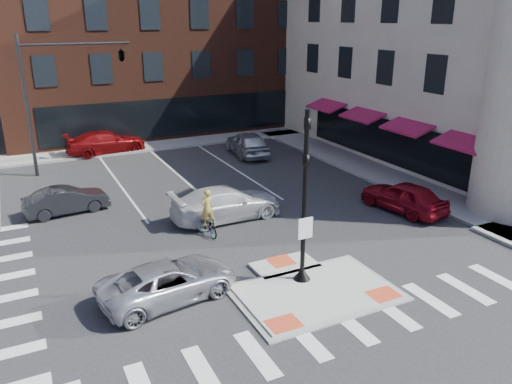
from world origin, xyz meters
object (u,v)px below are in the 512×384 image
bg_car_silver (247,143)px  bg_car_red (106,142)px  bg_car_dark (66,200)px  silver_suv (169,281)px  red_sedan (404,197)px  cyclist (208,220)px  white_pickup (226,203)px

bg_car_silver → bg_car_red: 9.69m
bg_car_dark → bg_car_silver: bearing=-71.4°
bg_car_silver → silver_suv: bearing=63.3°
silver_suv → bg_car_red: bearing=-13.7°
bg_car_dark → bg_car_red: (3.76, 10.50, 0.13)m
red_sedan → cyclist: 9.53m
bg_car_dark → cyclist: cyclist is taller
white_pickup → bg_car_dark: size_ratio=1.35×
white_pickup → bg_car_red: (-2.77, 14.50, 0.01)m
red_sedan → bg_car_silver: bearing=-89.1°
white_pickup → bg_car_red: bearing=9.6°
bg_car_dark → bg_car_red: bearing=-26.3°
red_sedan → bg_car_silver: (-2.29, 12.63, 0.08)m
silver_suv → bg_car_red: (1.67, 20.09, 0.13)m
silver_suv → cyclist: bearing=-44.1°
bg_car_red → white_pickup: bearing=-174.6°
red_sedan → white_pickup: 8.47m
bg_car_dark → cyclist: size_ratio=1.90×
bg_car_dark → bg_car_red: size_ratio=0.73×
red_sedan → cyclist: (-9.40, 1.57, -0.05)m
red_sedan → bg_car_silver: size_ratio=0.90×
bg_car_red → cyclist: 15.88m
white_pickup → cyclist: 1.95m
white_pickup → bg_car_red: bg_car_red is taller
white_pickup → bg_car_silver: (5.67, 9.74, 0.07)m
bg_car_silver → cyclist: cyclist is taller
white_pickup → bg_car_red: size_ratio=0.98×
white_pickup → bg_car_dark: white_pickup is taller
red_sedan → bg_car_dark: (-14.50, 6.88, -0.10)m
bg_car_silver → bg_car_dark: bearing=31.9°
red_sedan → bg_car_red: size_ratio=0.82×
red_sedan → white_pickup: (-7.96, 2.88, 0.02)m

